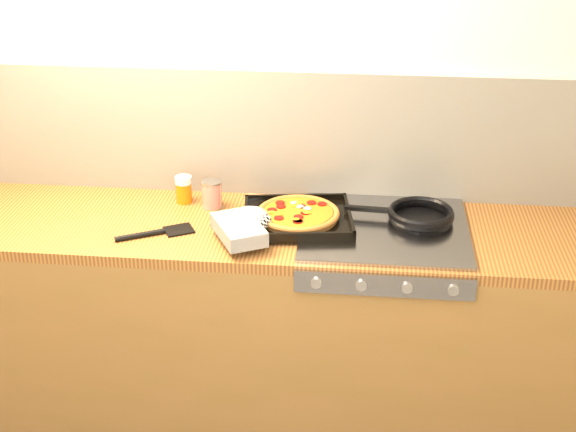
# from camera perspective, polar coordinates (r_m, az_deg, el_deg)

# --- Properties ---
(room_shell) EXTENTS (3.20, 3.20, 3.20)m
(room_shell) POSITION_cam_1_polar(r_m,az_deg,el_deg) (3.11, -1.25, 5.84)
(room_shell) COLOR white
(room_shell) RESTS_ON ground
(counter_run) EXTENTS (3.20, 0.62, 0.90)m
(counter_run) POSITION_cam_1_polar(r_m,az_deg,el_deg) (3.17, -1.77, -7.95)
(counter_run) COLOR brown
(counter_run) RESTS_ON ground
(stovetop) EXTENTS (0.60, 0.56, 0.02)m
(stovetop) POSITION_cam_1_polar(r_m,az_deg,el_deg) (2.92, 6.88, -0.94)
(stovetop) COLOR gray
(stovetop) RESTS_ON counter_run
(pizza_on_tray) EXTENTS (0.52, 0.50, 0.07)m
(pizza_on_tray) POSITION_cam_1_polar(r_m,az_deg,el_deg) (2.90, -0.46, -0.15)
(pizza_on_tray) COLOR black
(pizza_on_tray) RESTS_ON stovetop
(frying_pan) EXTENTS (0.41, 0.26, 0.04)m
(frying_pan) POSITION_cam_1_polar(r_m,az_deg,el_deg) (2.97, 9.32, 0.06)
(frying_pan) COLOR black
(frying_pan) RESTS_ON stovetop
(tomato_can) EXTENTS (0.10, 0.10, 0.11)m
(tomato_can) POSITION_cam_1_polar(r_m,az_deg,el_deg) (3.07, -5.43, 1.53)
(tomato_can) COLOR #A50D0E
(tomato_can) RESTS_ON counter_run
(juice_glass) EXTENTS (0.07, 0.07, 0.11)m
(juice_glass) POSITION_cam_1_polar(r_m,az_deg,el_deg) (3.13, -7.43, 1.90)
(juice_glass) COLOR #C3650B
(juice_glass) RESTS_ON counter_run
(wooden_spoon) EXTENTS (0.30, 0.08, 0.02)m
(wooden_spoon) POSITION_cam_1_polar(r_m,az_deg,el_deg) (3.12, 0.30, 1.18)
(wooden_spoon) COLOR #A46A45
(wooden_spoon) RESTS_ON counter_run
(black_spatula) EXTENTS (0.27, 0.18, 0.02)m
(black_spatula) POSITION_cam_1_polar(r_m,az_deg,el_deg) (2.91, -9.34, -1.19)
(black_spatula) COLOR black
(black_spatula) RESTS_ON counter_run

